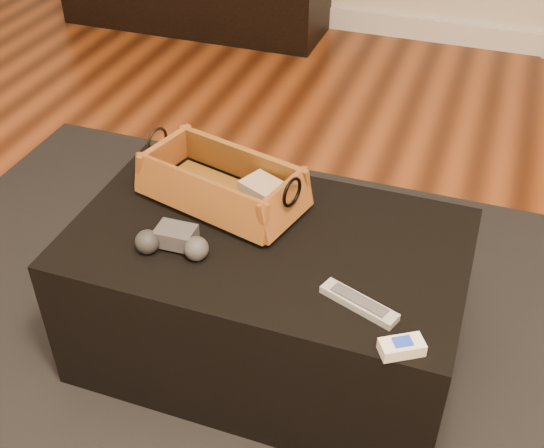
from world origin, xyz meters
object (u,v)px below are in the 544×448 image
(ottoman, at_px, (267,297))
(game_controller, at_px, (173,241))
(wicker_basket, at_px, (222,185))
(cream_gadget, at_px, (402,347))
(silver_remote, at_px, (359,303))
(tv_remote, at_px, (212,193))

(ottoman, distance_m, game_controller, 0.34)
(wicker_basket, relative_size, cream_gadget, 4.71)
(silver_remote, bearing_deg, tv_remote, 150.96)
(ottoman, height_order, tv_remote, tv_remote)
(silver_remote, xyz_separation_m, cream_gadget, (0.11, -0.10, 0.01))
(silver_remote, bearing_deg, ottoman, 149.17)
(game_controller, distance_m, silver_remote, 0.47)
(tv_remote, relative_size, wicker_basket, 0.48)
(cream_gadget, bearing_deg, silver_remote, 138.25)
(wicker_basket, height_order, cream_gadget, wicker_basket)
(cream_gadget, bearing_deg, game_controller, 166.72)
(ottoman, xyz_separation_m, silver_remote, (0.28, -0.16, 0.22))
(wicker_basket, xyz_separation_m, game_controller, (-0.03, -0.23, -0.02))
(wicker_basket, height_order, game_controller, wicker_basket)
(ottoman, bearing_deg, silver_remote, -30.83)
(game_controller, xyz_separation_m, silver_remote, (0.47, -0.04, -0.02))
(game_controller, distance_m, cream_gadget, 0.60)
(wicker_basket, relative_size, silver_remote, 2.53)
(wicker_basket, relative_size, game_controller, 2.53)
(silver_remote, bearing_deg, cream_gadget, -41.75)
(silver_remote, distance_m, cream_gadget, 0.15)
(ottoman, height_order, game_controller, game_controller)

